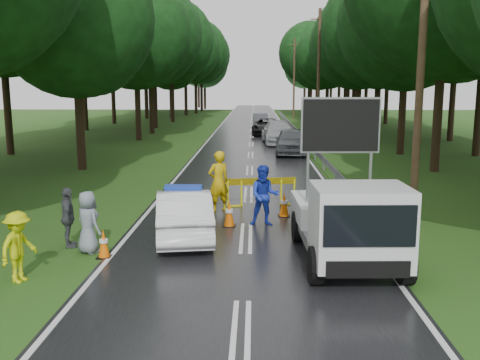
{
  "coord_description": "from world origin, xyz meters",
  "views": [
    {
      "loc": [
        0.21,
        -14.46,
        4.22
      ],
      "look_at": [
        -0.22,
        1.98,
        1.3
      ],
      "focal_mm": 40.0,
      "sensor_mm": 36.0,
      "label": 1
    }
  ],
  "objects_px": {
    "work_truck": "(348,221)",
    "civilian": "(264,196)",
    "police_sedan": "(184,214)",
    "officer": "(219,181)",
    "queue_car_second": "(279,133)",
    "barrier": "(261,185)",
    "queue_car_fourth": "(261,120)",
    "queue_car_first": "(291,141)",
    "queue_car_third": "(267,127)"
  },
  "relations": [
    {
      "from": "queue_car_second",
      "to": "queue_car_fourth",
      "type": "relative_size",
      "value": 1.34
    },
    {
      "from": "police_sedan",
      "to": "queue_car_first",
      "type": "distance_m",
      "value": 19.12
    },
    {
      "from": "civilian",
      "to": "police_sedan",
      "type": "bearing_deg",
      "value": -147.45
    },
    {
      "from": "civilian",
      "to": "queue_car_second",
      "type": "relative_size",
      "value": 0.34
    },
    {
      "from": "queue_car_first",
      "to": "queue_car_third",
      "type": "height_order",
      "value": "queue_car_first"
    },
    {
      "from": "barrier",
      "to": "officer",
      "type": "bearing_deg",
      "value": -160.0
    },
    {
      "from": "queue_car_second",
      "to": "queue_car_fourth",
      "type": "height_order",
      "value": "queue_car_second"
    },
    {
      "from": "police_sedan",
      "to": "work_truck",
      "type": "distance_m",
      "value": 4.66
    },
    {
      "from": "queue_car_third",
      "to": "queue_car_second",
      "type": "bearing_deg",
      "value": -79.8
    },
    {
      "from": "queue_car_first",
      "to": "queue_car_third",
      "type": "xyz_separation_m",
      "value": [
        -1.2,
        13.11,
        -0.12
      ]
    },
    {
      "from": "civilian",
      "to": "queue_car_first",
      "type": "distance_m",
      "value": 17.31
    },
    {
      "from": "police_sedan",
      "to": "queue_car_first",
      "type": "relative_size",
      "value": 0.89
    },
    {
      "from": "police_sedan",
      "to": "officer",
      "type": "relative_size",
      "value": 2.09
    },
    {
      "from": "officer",
      "to": "queue_car_second",
      "type": "distance_m",
      "value": 21.61
    },
    {
      "from": "police_sedan",
      "to": "barrier",
      "type": "xyz_separation_m",
      "value": [
        2.2,
        4.07,
        0.08
      ]
    },
    {
      "from": "civilian",
      "to": "barrier",
      "type": "bearing_deg",
      "value": 91.15
    },
    {
      "from": "police_sedan",
      "to": "barrier",
      "type": "height_order",
      "value": "police_sedan"
    },
    {
      "from": "civilian",
      "to": "queue_car_third",
      "type": "height_order",
      "value": "civilian"
    },
    {
      "from": "queue_car_first",
      "to": "queue_car_third",
      "type": "distance_m",
      "value": 13.16
    },
    {
      "from": "queue_car_fourth",
      "to": "officer",
      "type": "bearing_deg",
      "value": -95.66
    },
    {
      "from": "police_sedan",
      "to": "work_truck",
      "type": "bearing_deg",
      "value": 145.08
    },
    {
      "from": "work_truck",
      "to": "officer",
      "type": "distance_m",
      "value": 6.29
    },
    {
      "from": "officer",
      "to": "queue_car_third",
      "type": "relative_size",
      "value": 0.41
    },
    {
      "from": "officer",
      "to": "queue_car_second",
      "type": "height_order",
      "value": "officer"
    },
    {
      "from": "queue_car_fourth",
      "to": "civilian",
      "type": "bearing_deg",
      "value": -93.35
    },
    {
      "from": "work_truck",
      "to": "civilian",
      "type": "height_order",
      "value": "work_truck"
    },
    {
      "from": "police_sedan",
      "to": "work_truck",
      "type": "xyz_separation_m",
      "value": [
        4.18,
        -2.04,
        0.36
      ]
    },
    {
      "from": "police_sedan",
      "to": "queue_car_fourth",
      "type": "xyz_separation_m",
      "value": [
        2.59,
        40.96,
        -0.01
      ]
    },
    {
      "from": "queue_car_first",
      "to": "queue_car_second",
      "type": "height_order",
      "value": "queue_car_first"
    },
    {
      "from": "barrier",
      "to": "civilian",
      "type": "xyz_separation_m",
      "value": [
        0.06,
        -2.62,
        0.16
      ]
    },
    {
      "from": "queue_car_second",
      "to": "civilian",
      "type": "bearing_deg",
      "value": -97.38
    },
    {
      "from": "barrier",
      "to": "queue_car_fourth",
      "type": "relative_size",
      "value": 0.6
    },
    {
      "from": "queue_car_second",
      "to": "officer",
      "type": "bearing_deg",
      "value": -101.68
    },
    {
      "from": "officer",
      "to": "work_truck",
      "type": "bearing_deg",
      "value": 91.93
    },
    {
      "from": "queue_car_second",
      "to": "queue_car_third",
      "type": "height_order",
      "value": "queue_car_second"
    },
    {
      "from": "officer",
      "to": "queue_car_fourth",
      "type": "relative_size",
      "value": 0.51
    },
    {
      "from": "barrier",
      "to": "queue_car_first",
      "type": "bearing_deg",
      "value": 72.21
    },
    {
      "from": "barrier",
      "to": "officer",
      "type": "distance_m",
      "value": 1.69
    },
    {
      "from": "work_truck",
      "to": "queue_car_third",
      "type": "xyz_separation_m",
      "value": [
        -1.13,
        33.79,
        -0.34
      ]
    },
    {
      "from": "civilian",
      "to": "queue_car_fourth",
      "type": "bearing_deg",
      "value": 89.43
    },
    {
      "from": "work_truck",
      "to": "barrier",
      "type": "relative_size",
      "value": 2.03
    },
    {
      "from": "barrier",
      "to": "queue_car_fourth",
      "type": "height_order",
      "value": "queue_car_fourth"
    },
    {
      "from": "barrier",
      "to": "queue_car_second",
      "type": "bearing_deg",
      "value": 75.98
    },
    {
      "from": "officer",
      "to": "queue_car_fourth",
      "type": "distance_m",
      "value": 37.77
    },
    {
      "from": "police_sedan",
      "to": "queue_car_third",
      "type": "relative_size",
      "value": 0.85
    },
    {
      "from": "civilian",
      "to": "queue_car_third",
      "type": "relative_size",
      "value": 0.37
    },
    {
      "from": "work_truck",
      "to": "police_sedan",
      "type": "bearing_deg",
      "value": 151.77
    },
    {
      "from": "queue_car_third",
      "to": "queue_car_fourth",
      "type": "relative_size",
      "value": 1.25
    },
    {
      "from": "work_truck",
      "to": "civilian",
      "type": "relative_size",
      "value": 2.66
    },
    {
      "from": "police_sedan",
      "to": "queue_car_third",
      "type": "height_order",
      "value": "police_sedan"
    }
  ]
}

